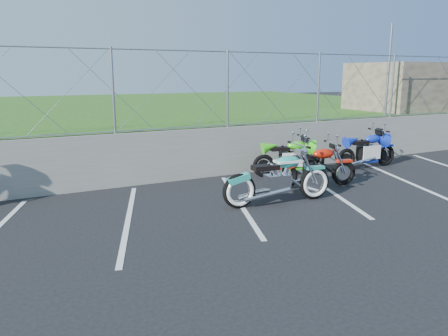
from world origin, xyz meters
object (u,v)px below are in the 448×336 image
naked_orange (316,169)px  sportbike_green (290,159)px  sportbike_blue (367,152)px  cruiser_turquoise (279,180)px

naked_orange → sportbike_green: size_ratio=1.06×
sportbike_green → sportbike_blue: sportbike_blue is taller
sportbike_green → sportbike_blue: size_ratio=0.95×
cruiser_turquoise → naked_orange: cruiser_turquoise is taller
cruiser_turquoise → sportbike_blue: (4.28, 1.84, -0.03)m
cruiser_turquoise → sportbike_blue: cruiser_turquoise is taller
cruiser_turquoise → sportbike_green: size_ratio=1.25×
sportbike_blue → cruiser_turquoise: bearing=-155.1°
cruiser_turquoise → sportbike_blue: bearing=28.0°
cruiser_turquoise → sportbike_blue: size_ratio=1.18×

